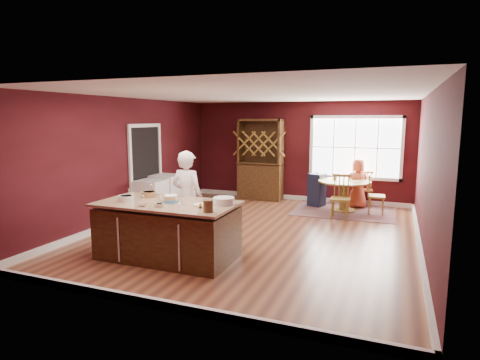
% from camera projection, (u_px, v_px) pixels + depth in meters
% --- Properties ---
extents(room_shell, '(7.00, 7.00, 7.00)m').
position_uv_depth(room_shell, '(257.00, 165.00, 7.77)').
color(room_shell, brown).
rests_on(room_shell, ground).
extents(window, '(2.36, 0.10, 1.66)m').
position_uv_depth(window, '(355.00, 148.00, 10.40)').
color(window, white).
rests_on(window, room_shell).
extents(doorway, '(0.08, 1.26, 2.13)m').
position_uv_depth(doorway, '(146.00, 171.00, 9.45)').
color(doorway, white).
rests_on(doorway, room_shell).
extents(kitchen_island, '(2.25, 1.18, 0.92)m').
position_uv_depth(kitchen_island, '(168.00, 231.00, 6.50)').
color(kitchen_island, black).
rests_on(kitchen_island, ground).
extents(dining_table, '(1.25, 1.25, 0.75)m').
position_uv_depth(dining_table, '(344.00, 190.00, 9.77)').
color(dining_table, brown).
rests_on(dining_table, ground).
extents(baker, '(0.66, 0.47, 1.70)m').
position_uv_depth(baker, '(187.00, 198.00, 7.12)').
color(baker, white).
rests_on(baker, ground).
extents(layer_cake, '(0.30, 0.30, 0.12)m').
position_uv_depth(layer_cake, '(171.00, 199.00, 6.39)').
color(layer_cake, white).
rests_on(layer_cake, kitchen_island).
extents(bowl_blue, '(0.25, 0.25, 0.09)m').
position_uv_depth(bowl_blue, '(126.00, 198.00, 6.51)').
color(bowl_blue, white).
rests_on(bowl_blue, kitchen_island).
extents(bowl_yellow, '(0.25, 0.25, 0.09)m').
position_uv_depth(bowl_yellow, '(149.00, 194.00, 6.86)').
color(bowl_yellow, olive).
rests_on(bowl_yellow, kitchen_island).
extents(bowl_pink, '(0.14, 0.14, 0.05)m').
position_uv_depth(bowl_pink, '(142.00, 205.00, 6.15)').
color(bowl_pink, white).
rests_on(bowl_pink, kitchen_island).
extents(bowl_olive, '(0.15, 0.15, 0.06)m').
position_uv_depth(bowl_olive, '(160.00, 205.00, 6.09)').
color(bowl_olive, beige).
rests_on(bowl_olive, kitchen_island).
extents(drinking_glass, '(0.08, 0.08, 0.17)m').
position_uv_depth(drinking_glass, '(185.00, 200.00, 6.20)').
color(drinking_glass, white).
rests_on(drinking_glass, kitchen_island).
extents(dinner_plate, '(0.27, 0.27, 0.02)m').
position_uv_depth(dinner_plate, '(202.00, 205.00, 6.21)').
color(dinner_plate, beige).
rests_on(dinner_plate, kitchen_island).
extents(white_tub, '(0.33, 0.33, 0.11)m').
position_uv_depth(white_tub, '(224.00, 201.00, 6.26)').
color(white_tub, white).
rests_on(white_tub, kitchen_island).
extents(stoneware_crock, '(0.14, 0.14, 0.17)m').
position_uv_depth(stoneware_crock, '(208.00, 206.00, 5.76)').
color(stoneware_crock, '#432A1D').
rests_on(stoneware_crock, kitchen_island).
extents(toy_figurine, '(0.05, 0.05, 0.08)m').
position_uv_depth(toy_figurine, '(200.00, 206.00, 6.00)').
color(toy_figurine, '#EBAF03').
rests_on(toy_figurine, kitchen_island).
extents(rug, '(2.43, 1.90, 0.01)m').
position_uv_depth(rug, '(343.00, 211.00, 9.85)').
color(rug, brown).
rests_on(rug, ground).
extents(chair_east, '(0.41, 0.42, 0.97)m').
position_uv_depth(chair_east, '(376.00, 194.00, 9.43)').
color(chair_east, brown).
rests_on(chair_east, ground).
extents(chair_south, '(0.44, 0.42, 1.01)m').
position_uv_depth(chair_south, '(340.00, 197.00, 9.01)').
color(chair_south, brown).
rests_on(chair_south, ground).
extents(chair_north, '(0.46, 0.44, 0.93)m').
position_uv_depth(chair_north, '(364.00, 188.00, 10.39)').
color(chair_north, brown).
rests_on(chair_north, ground).
extents(seated_woman, '(0.71, 0.58, 1.25)m').
position_uv_depth(seated_woman, '(358.00, 184.00, 10.10)').
color(seated_woman, '#C15039').
rests_on(seated_woman, ground).
extents(high_chair, '(0.46, 0.46, 0.89)m').
position_uv_depth(high_chair, '(317.00, 189.00, 10.34)').
color(high_chair, black).
rests_on(high_chair, ground).
extents(toddler, '(0.18, 0.14, 0.26)m').
position_uv_depth(toddler, '(317.00, 175.00, 10.32)').
color(toddler, '#8CA5BF').
rests_on(toddler, high_chair).
extents(table_plate, '(0.21, 0.21, 0.02)m').
position_uv_depth(table_plate, '(357.00, 182.00, 9.51)').
color(table_plate, beige).
rests_on(table_plate, dining_table).
extents(table_cup, '(0.13, 0.13, 0.09)m').
position_uv_depth(table_cup, '(335.00, 177.00, 9.98)').
color(table_cup, silver).
rests_on(table_cup, dining_table).
extents(hutch, '(1.22, 0.51, 2.24)m').
position_uv_depth(hutch, '(261.00, 160.00, 11.13)').
color(hutch, black).
rests_on(hutch, ground).
extents(washer, '(0.60, 0.58, 0.87)m').
position_uv_depth(washer, '(151.00, 199.00, 9.12)').
color(washer, white).
rests_on(washer, ground).
extents(dryer, '(0.63, 0.61, 0.91)m').
position_uv_depth(dryer, '(166.00, 193.00, 9.71)').
color(dryer, white).
rests_on(dryer, ground).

